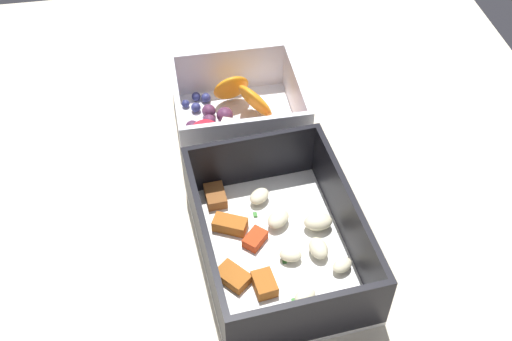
{
  "coord_description": "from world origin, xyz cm",
  "views": [
    {
      "loc": [
        -47.13,
        6.04,
        52.75
      ],
      "look_at": [
        -1.74,
        -1.49,
        4.0
      ],
      "focal_mm": 43.86,
      "sensor_mm": 36.0,
      "label": 1
    }
  ],
  "objects": [
    {
      "name": "paper_cup_liner",
      "position": [
        18.48,
        3.83,
        2.75
      ],
      "size": [
        4.04,
        4.04,
        1.49
      ],
      "primitive_type": "cylinder",
      "color": "white",
      "rests_on": "table_surface"
    },
    {
      "name": "pasta_container",
      "position": [
        -11.26,
        -1.92,
        4.18
      ],
      "size": [
        21.53,
        16.4,
        6.87
      ],
      "rotation": [
        0.0,
        0.0,
        0.09
      ],
      "color": "white",
      "rests_on": "table_surface"
    },
    {
      "name": "fruit_bowl",
      "position": [
        7.85,
        -0.74,
        4.29
      ],
      "size": [
        13.58,
        14.73,
        6.41
      ],
      "rotation": [
        0.0,
        0.0,
        0.02
      ],
      "color": "white",
      "rests_on": "table_surface"
    },
    {
      "name": "table_surface",
      "position": [
        0.0,
        0.0,
        1.0
      ],
      "size": [
        80.0,
        80.0,
        2.0
      ],
      "primitive_type": "cube",
      "color": "beige",
      "rests_on": "ground"
    }
  ]
}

